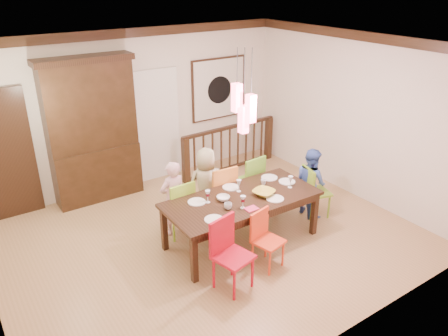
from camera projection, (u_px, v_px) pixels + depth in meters
floor at (210, 238)px, 6.77m from camera, size 6.00×6.00×0.00m
ceiling at (207, 46)px, 5.59m from camera, size 6.00×6.00×0.00m
wall_back at (137, 110)px, 8.07m from camera, size 6.00×0.00×6.00m
wall_right at (352, 116)px, 7.72m from camera, size 0.00×5.00×5.00m
crown_molding at (207, 53)px, 5.62m from camera, size 6.00×5.00×0.16m
panel_door at (0, 159)px, 6.97m from camera, size 1.04×0.07×2.24m
white_doorway at (156, 127)px, 8.39m from camera, size 0.97×0.05×2.22m
painting at (219, 89)px, 8.90m from camera, size 1.25×0.06×1.25m
pendant_cluster at (244, 108)px, 5.84m from camera, size 0.27×0.21×1.14m
dining_table at (242, 202)px, 6.43m from camera, size 2.32×1.08×0.75m
chair_far_left at (177, 204)px, 6.68m from camera, size 0.43×0.43×0.93m
chair_far_mid at (219, 189)px, 7.06m from camera, size 0.47×0.47×0.99m
chair_far_right at (247, 178)px, 7.47m from camera, size 0.48×0.48×0.97m
chair_near_left at (233, 252)px, 5.50m from camera, size 0.52×0.52×0.97m
chair_near_mid at (269, 237)px, 5.94m from camera, size 0.44×0.44×0.82m
chair_end_right at (317, 188)px, 7.21m from camera, size 0.49×0.49×0.89m
china_hutch at (92, 131)px, 7.51m from camera, size 1.61×0.46×2.54m
balustrade at (230, 147)px, 8.93m from camera, size 2.24×0.17×0.96m
person_far_left at (173, 198)px, 6.68m from camera, size 0.47×0.33×1.21m
person_far_mid at (207, 185)px, 7.06m from camera, size 0.71×0.59×1.25m
person_end_right at (311, 182)px, 7.25m from camera, size 0.52×0.63×1.17m
serving_bowl at (264, 193)px, 6.46m from camera, size 0.39×0.39×0.08m
small_bowl at (223, 198)px, 6.31m from camera, size 0.22×0.22×0.06m
cup_left at (228, 206)px, 6.07m from camera, size 0.12×0.12×0.09m
cup_right at (264, 182)px, 6.77m from camera, size 0.09×0.09×0.08m
plate_far_left at (197, 202)px, 6.26m from camera, size 0.26×0.26×0.01m
plate_far_mid at (231, 187)px, 6.69m from camera, size 0.26×0.26×0.01m
plate_far_right at (269, 178)px, 7.00m from camera, size 0.26×0.26×0.01m
plate_near_left at (214, 219)px, 5.81m from camera, size 0.26×0.26×0.01m
plate_near_mid at (275, 199)px, 6.35m from camera, size 0.26×0.26×0.01m
plate_end_right at (287, 182)px, 6.87m from camera, size 0.26×0.26×0.01m
wine_glass_a at (208, 197)px, 6.22m from camera, size 0.08×0.08×0.19m
wine_glass_b at (239, 186)px, 6.54m from camera, size 0.08×0.08×0.19m
wine_glass_c at (243, 202)px, 6.07m from camera, size 0.08×0.08×0.19m
wine_glass_d at (290, 182)px, 6.66m from camera, size 0.08×0.08×0.19m
napkin at (251, 209)px, 6.08m from camera, size 0.18×0.14×0.01m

